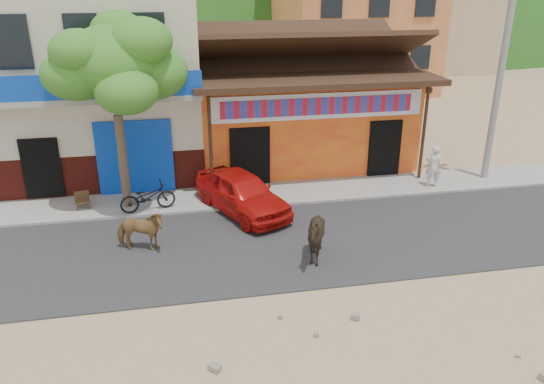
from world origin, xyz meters
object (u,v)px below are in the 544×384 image
(cow_tan, at_px, (140,231))
(cafe_chair_right, at_px, (82,194))
(utility_pole, at_px, (502,68))
(cow_dark, at_px, (316,237))
(scooter, at_px, (148,197))
(pedestrian, at_px, (433,166))
(red_car, at_px, (242,193))
(tree, at_px, (118,115))

(cow_tan, relative_size, cafe_chair_right, 1.45)
(utility_pole, relative_size, cow_dark, 5.62)
(scooter, bearing_deg, utility_pole, -98.92)
(pedestrian, height_order, cafe_chair_right, pedestrian)
(utility_pole, distance_m, scooter, 12.65)
(red_car, relative_size, pedestrian, 2.64)
(cow_tan, xyz_separation_m, cow_dark, (4.52, -1.48, 0.13))
(scooter, height_order, pedestrian, pedestrian)
(red_car, xyz_separation_m, pedestrian, (6.87, 0.75, 0.15))
(utility_pole, xyz_separation_m, red_car, (-9.20, -1.20, -3.42))
(red_car, xyz_separation_m, cafe_chair_right, (-5.00, 1.11, -0.11))
(scooter, distance_m, cafe_chair_right, 2.16)
(utility_pole, distance_m, pedestrian, 4.03)
(red_car, distance_m, scooter, 2.97)
(utility_pole, distance_m, red_car, 9.89)
(cow_tan, height_order, cafe_chair_right, cow_tan)
(pedestrian, bearing_deg, utility_pole, -147.57)
(cow_tan, bearing_deg, pedestrian, -61.49)
(red_car, bearing_deg, cow_tan, -171.95)
(cow_dark, height_order, scooter, cow_dark)
(scooter, bearing_deg, red_car, -111.92)
(utility_pole, relative_size, cafe_chair_right, 8.41)
(tree, relative_size, pedestrian, 4.07)
(cafe_chair_right, bearing_deg, utility_pole, -9.63)
(scooter, relative_size, cafe_chair_right, 1.83)
(tree, relative_size, cafe_chair_right, 6.31)
(utility_pole, xyz_separation_m, cow_dark, (-7.74, -4.69, -3.37))
(red_car, relative_size, cafe_chair_right, 4.09)
(pedestrian, bearing_deg, red_car, 27.80)
(tree, bearing_deg, utility_pole, 0.90)
(utility_pole, bearing_deg, tree, -179.10)
(cow_dark, distance_m, scooter, 5.93)
(cow_dark, distance_m, cafe_chair_right, 7.93)
(utility_pole, distance_m, cow_dark, 9.66)
(red_car, bearing_deg, scooter, 145.09)
(tree, relative_size, utility_pole, 0.75)
(tree, height_order, cow_tan, tree)
(tree, distance_m, red_car, 4.45)
(scooter, xyz_separation_m, pedestrian, (9.80, 0.25, 0.28))
(cow_tan, relative_size, pedestrian, 0.93)
(cow_dark, xyz_separation_m, red_car, (-1.46, 3.49, -0.05))
(cow_tan, relative_size, scooter, 0.79)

